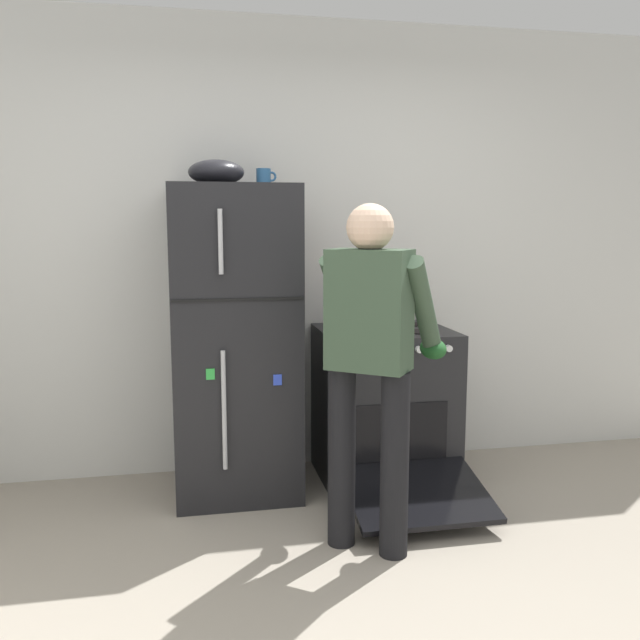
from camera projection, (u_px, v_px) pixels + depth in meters
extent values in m
cube|color=silver|center=(290.00, 249.00, 4.14)|extent=(6.00, 0.10, 2.70)
cube|color=black|center=(234.00, 341.00, 3.77)|extent=(0.68, 0.68, 1.71)
cube|color=black|center=(239.00, 300.00, 3.40)|extent=(0.67, 0.01, 0.01)
cylinder|color=#B7B7BC|center=(224.00, 410.00, 3.44)|extent=(0.02, 0.02, 0.62)
cylinder|color=#B7B7BC|center=(221.00, 242.00, 3.32)|extent=(0.02, 0.02, 0.32)
cube|color=blue|center=(278.00, 380.00, 3.49)|extent=(0.04, 0.01, 0.06)
cube|color=green|center=(210.00, 374.00, 3.42)|extent=(0.04, 0.01, 0.06)
cube|color=black|center=(384.00, 404.00, 4.00)|extent=(0.76, 0.64, 0.90)
cube|color=black|center=(401.00, 432.00, 3.70)|extent=(0.53, 0.01, 0.32)
cylinder|color=black|center=(361.00, 334.00, 3.76)|extent=(0.17, 0.17, 0.01)
cylinder|color=black|center=(423.00, 332.00, 3.83)|extent=(0.17, 0.17, 0.01)
cylinder|color=black|center=(349.00, 326.00, 4.04)|extent=(0.17, 0.17, 0.01)
cylinder|color=black|center=(407.00, 324.00, 4.11)|extent=(0.17, 0.17, 0.01)
cylinder|color=silver|center=(356.00, 352.00, 3.57)|extent=(0.04, 0.03, 0.04)
cylinder|color=silver|center=(387.00, 351.00, 3.60)|extent=(0.04, 0.03, 0.04)
cylinder|color=silver|center=(419.00, 350.00, 3.64)|extent=(0.04, 0.03, 0.04)
cylinder|color=silver|center=(449.00, 348.00, 3.67)|extent=(0.04, 0.03, 0.04)
cube|color=black|center=(417.00, 493.00, 3.46)|extent=(0.72, 0.57, 0.15)
cylinder|color=black|center=(342.00, 457.00, 3.16)|extent=(0.13, 0.13, 0.86)
cylinder|color=black|center=(395.00, 465.00, 3.05)|extent=(0.13, 0.13, 0.86)
cube|color=#384C38|center=(369.00, 310.00, 3.00)|extent=(0.41, 0.37, 0.54)
sphere|color=beige|center=(370.00, 227.00, 2.95)|extent=(0.21, 0.21, 0.21)
sphere|color=#3B3B3B|center=(370.00, 236.00, 2.95)|extent=(0.15, 0.15, 0.15)
cylinder|color=#384C38|center=(343.00, 303.00, 3.24)|extent=(0.32, 0.39, 0.50)
cylinder|color=#384C38|center=(424.00, 308.00, 3.07)|extent=(0.32, 0.39, 0.50)
ellipsoid|color=#1E5123|center=(356.00, 342.00, 3.43)|extent=(0.12, 0.18, 0.10)
ellipsoid|color=#1E5123|center=(433.00, 349.00, 3.26)|extent=(0.12, 0.18, 0.10)
cylinder|color=red|center=(361.00, 320.00, 3.84)|extent=(0.25, 0.25, 0.13)
cube|color=black|center=(335.00, 313.00, 3.81)|extent=(0.05, 0.03, 0.02)
cube|color=black|center=(386.00, 311.00, 3.87)|extent=(0.05, 0.03, 0.02)
cylinder|color=#2D6093|center=(264.00, 177.00, 3.72)|extent=(0.08, 0.08, 0.10)
torus|color=#2D6093|center=(271.00, 177.00, 3.73)|extent=(0.06, 0.01, 0.06)
cylinder|color=brown|center=(422.00, 311.00, 4.18)|extent=(0.05, 0.05, 0.14)
ellipsoid|color=black|center=(216.00, 172.00, 3.62)|extent=(0.30, 0.30, 0.13)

